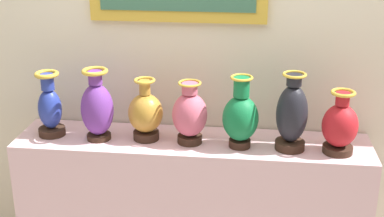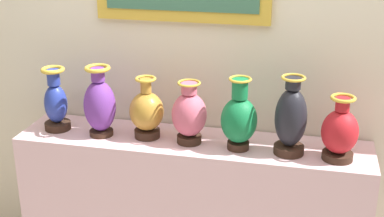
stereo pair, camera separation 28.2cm
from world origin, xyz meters
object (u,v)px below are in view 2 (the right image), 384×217
Objects in this scene: vase_emerald at (239,119)px; vase_crimson at (340,132)px; vase_cobalt at (56,103)px; vase_violet at (100,105)px; vase_ochre at (147,112)px; vase_rose at (189,115)px; vase_onyx at (291,119)px.

vase_emerald reaches higher than vase_crimson.
vase_emerald is (1.02, -0.03, 0.01)m from vase_cobalt.
vase_violet is 1.15× the size of vase_ochre.
vase_violet is 0.25m from vase_ochre.
vase_violet is (0.27, -0.02, 0.02)m from vase_cobalt.
vase_emerald is at bearing -4.43° from vase_rose.
vase_emerald is 0.49m from vase_crimson.
vase_emerald is (0.26, -0.02, 0.01)m from vase_rose.
vase_onyx reaches higher than vase_rose.
vase_rose is at bearing 175.57° from vase_emerald.
vase_violet is 0.49m from vase_rose.
vase_onyx is (1.27, -0.03, 0.03)m from vase_cobalt.
vase_rose is 0.26m from vase_emerald.
vase_cobalt is 0.92× the size of vase_violet.
vase_violet is at bearing 179.17° from vase_emerald.
vase_emerald is 0.26m from vase_onyx.
vase_rose is at bearing 177.40° from vase_crimson.
vase_onyx is at bearing -0.52° from vase_violet.
vase_onyx is at bearing 176.20° from vase_crimson.
vase_ochre is (0.52, 0.00, -0.01)m from vase_cobalt.
vase_crimson is at bearing -1.15° from vase_violet.
vase_onyx is 1.23× the size of vase_crimson.
vase_ochre reaches higher than vase_crimson.
vase_emerald reaches higher than vase_cobalt.
vase_violet is at bearing -178.90° from vase_rose.
vase_crimson is at bearing -3.80° from vase_onyx.
vase_cobalt is 1.51m from vase_crimson.
vase_violet is 1.18× the size of vase_crimson.
vase_cobalt reaches higher than vase_crimson.
vase_violet is 0.75m from vase_emerald.
vase_rose is (0.76, -0.01, -0.00)m from vase_cobalt.
vase_cobalt is 0.88× the size of vase_onyx.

